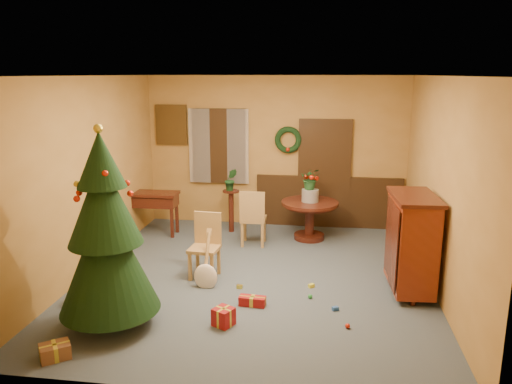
% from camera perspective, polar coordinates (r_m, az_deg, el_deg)
% --- Properties ---
extents(room_envelope, '(5.50, 5.50, 5.50)m').
position_cam_1_polar(room_envelope, '(9.68, 3.40, 2.57)').
color(room_envelope, '#34424B').
rests_on(room_envelope, ground).
extents(dining_table, '(1.02, 1.02, 0.70)m').
position_cam_1_polar(dining_table, '(9.02, 6.15, -2.38)').
color(dining_table, black).
rests_on(dining_table, floor).
extents(urn, '(0.30, 0.30, 0.22)m').
position_cam_1_polar(urn, '(8.93, 6.20, -0.40)').
color(urn, slate).
rests_on(urn, dining_table).
extents(centerpiece_plant, '(0.35, 0.30, 0.39)m').
position_cam_1_polar(centerpiece_plant, '(8.87, 6.25, 1.52)').
color(centerpiece_plant, '#1E4C23').
rests_on(centerpiece_plant, urn).
extents(chair_near, '(0.44, 0.44, 0.95)m').
position_cam_1_polar(chair_near, '(7.39, -5.76, -5.80)').
color(chair_near, olive).
rests_on(chair_near, floor).
extents(chair_far, '(0.44, 0.44, 0.99)m').
position_cam_1_polar(chair_far, '(8.60, -0.35, -2.79)').
color(chair_far, olive).
rests_on(chair_far, floor).
extents(guitar, '(0.34, 0.51, 0.76)m').
position_cam_1_polar(guitar, '(7.02, -5.82, -7.87)').
color(guitar, white).
rests_on(guitar, floor).
extents(plant_stand, '(0.31, 0.31, 0.80)m').
position_cam_1_polar(plant_stand, '(9.39, -2.86, -1.62)').
color(plant_stand, black).
rests_on(plant_stand, floor).
extents(stand_plant, '(0.26, 0.23, 0.41)m').
position_cam_1_polar(stand_plant, '(9.27, -2.89, 1.43)').
color(stand_plant, '#19471E').
rests_on(stand_plant, plant_stand).
extents(christmas_tree, '(1.16, 1.16, 2.40)m').
position_cam_1_polar(christmas_tree, '(5.97, -16.79, -4.66)').
color(christmas_tree, '#382111').
rests_on(christmas_tree, floor).
extents(writing_desk, '(0.91, 0.45, 0.80)m').
position_cam_1_polar(writing_desk, '(9.40, -11.60, -1.21)').
color(writing_desk, black).
rests_on(writing_desk, floor).
extents(sideboard, '(0.63, 1.10, 1.37)m').
position_cam_1_polar(sideboard, '(7.06, 17.35, -5.36)').
color(sideboard, '#561C09').
rests_on(sideboard, floor).
extents(gift_a, '(0.37, 0.36, 0.16)m').
position_cam_1_polar(gift_a, '(5.90, -21.98, -16.53)').
color(gift_a, brown).
rests_on(gift_a, floor).
extents(gift_b, '(0.29, 0.29, 0.22)m').
position_cam_1_polar(gift_b, '(6.13, -3.73, -14.04)').
color(gift_b, maroon).
rests_on(gift_b, floor).
extents(gift_c, '(0.30, 0.25, 0.14)m').
position_cam_1_polar(gift_c, '(7.04, -19.46, -11.40)').
color(gift_c, brown).
rests_on(gift_c, floor).
extents(gift_d, '(0.35, 0.17, 0.12)m').
position_cam_1_polar(gift_d, '(6.61, -0.42, -12.35)').
color(gift_d, maroon).
rests_on(gift_d, floor).
extents(toy_a, '(0.09, 0.08, 0.05)m').
position_cam_1_polar(toy_a, '(6.57, 9.05, -13.02)').
color(toy_a, '#24519D').
rests_on(toy_a, floor).
extents(toy_b, '(0.06, 0.06, 0.06)m').
position_cam_1_polar(toy_b, '(6.84, 6.21, -11.78)').
color(toy_b, '#268D37').
rests_on(toy_b, floor).
extents(toy_c, '(0.09, 0.09, 0.05)m').
position_cam_1_polar(toy_c, '(7.17, 6.34, -10.60)').
color(toy_c, yellow).
rests_on(toy_c, floor).
extents(toy_d, '(0.06, 0.06, 0.06)m').
position_cam_1_polar(toy_d, '(6.18, 10.43, -14.83)').
color(toy_d, red).
rests_on(toy_d, floor).
extents(toy_e, '(0.08, 0.06, 0.05)m').
position_cam_1_polar(toy_e, '(7.10, -1.89, -10.77)').
color(toy_e, gold).
rests_on(toy_e, floor).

